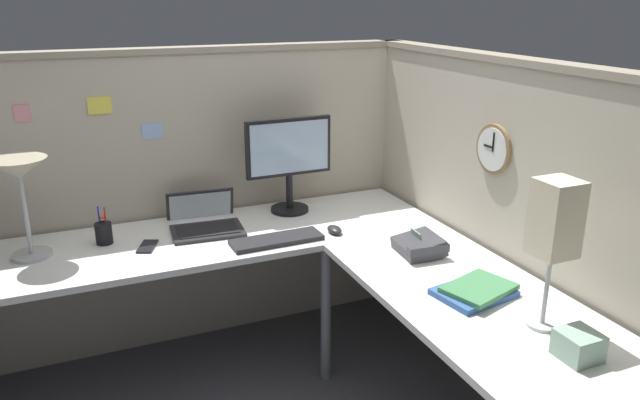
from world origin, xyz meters
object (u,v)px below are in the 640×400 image
desk_lamp_dome (20,177)px  pen_cup (104,233)px  laptop (204,221)px  desk_lamp_paper (555,223)px  monitor (289,158)px  wall_clock (495,149)px  book_stack (476,291)px  keyboard (277,240)px  office_phone (420,246)px  cell_phone (147,246)px  tissue_box (578,345)px  computer_mouse (335,230)px

desk_lamp_dome → pen_cup: (0.31, 0.03, -0.31)m
laptop → desk_lamp_paper: bearing=-58.8°
monitor → wall_clock: (0.66, -0.80, 0.16)m
monitor → book_stack: size_ratio=1.55×
keyboard → wall_clock: wall_clock is taller
pen_cup → office_phone: pen_cup is taller
monitor → cell_phone: 0.85m
monitor → wall_clock: bearing=-50.7°
monitor → pen_cup: monitor is taller
cell_phone → tissue_box: (1.12, -1.45, 0.04)m
cell_phone → desk_lamp_dome: bearing=-168.7°
computer_mouse → wall_clock: 0.83m
monitor → laptop: size_ratio=1.23×
pen_cup → cell_phone: bearing=-36.2°
wall_clock → monitor: bearing=129.3°
office_phone → keyboard: bearing=144.6°
pen_cup → wall_clock: (1.60, -0.72, 0.40)m
computer_mouse → desk_lamp_paper: (0.30, -1.08, 0.37)m
wall_clock → keyboard: bearing=153.8°
desk_lamp_paper → tissue_box: desk_lamp_paper is taller
pen_cup → book_stack: pen_cup is taller
keyboard → pen_cup: size_ratio=2.39×
laptop → office_phone: (0.80, -0.72, 0.01)m
desk_lamp_dome → wall_clock: wall_clock is taller
keyboard → laptop: bearing=126.1°
computer_mouse → pen_cup: bearing=163.7°
desk_lamp_dome → tissue_box: 2.25m
computer_mouse → cell_phone: size_ratio=0.72×
keyboard → monitor: bearing=60.0°
laptop → desk_lamp_paper: size_ratio=0.77×
keyboard → desk_lamp_paper: bearing=-62.3°
laptop → computer_mouse: laptop is taller
desk_lamp_dome → cell_phone: (0.48, -0.10, -0.36)m
keyboard → desk_lamp_dome: (-1.04, 0.27, 0.35)m
book_stack → cell_phone: bearing=138.0°
computer_mouse → tissue_box: (0.26, -1.28, 0.03)m
keyboard → tissue_box: tissue_box is taller
cell_phone → wall_clock: wall_clock is taller
laptop → desk_lamp_paper: (0.86, -1.42, 0.36)m
pen_cup → keyboard: bearing=-22.1°
keyboard → cell_phone: keyboard is taller
computer_mouse → cell_phone: bearing=168.5°
laptop → desk_lamp_dome: size_ratio=0.91×
office_phone → desk_lamp_paper: bearing=-84.9°
desk_lamp_dome → wall_clock: size_ratio=2.02×
desk_lamp_paper → desk_lamp_dome: bearing=140.6°
monitor → book_stack: (0.31, -1.18, -0.27)m
desk_lamp_paper → wall_clock: bearing=67.9°
book_stack → tissue_box: tissue_box is taller
pen_cup → book_stack: size_ratio=0.56×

